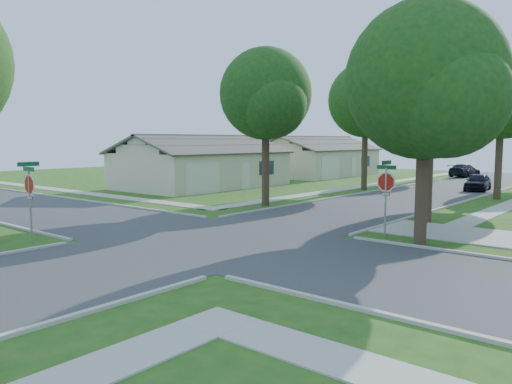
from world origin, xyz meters
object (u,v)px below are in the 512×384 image
at_px(stop_sign_ne, 386,185).
at_px(tree_w_mid, 367,104).
at_px(tree_e_near, 432,98).
at_px(tree_w_far, 430,122).
at_px(house_nw_far, 317,161).
at_px(house_nw_near, 203,168).
at_px(tree_w_near, 266,98).
at_px(car_curb_east, 478,182).
at_px(car_curb_west, 464,170).
at_px(stop_sign_sw, 29,188).
at_px(tree_ne_corner, 427,88).
at_px(tree_e_mid, 503,100).

distance_m(stop_sign_ne, tree_w_mid, 19.31).
relative_size(tree_e_near, tree_w_far, 1.03).
bearing_deg(house_nw_far, stop_sign_ne, -52.84).
height_order(tree_e_near, house_nw_near, tree_e_near).
bearing_deg(tree_w_near, car_curb_east, 68.52).
bearing_deg(stop_sign_ne, tree_e_near, 89.32).
relative_size(stop_sign_ne, house_nw_far, 0.22).
xyz_separation_m(stop_sign_ne, house_nw_far, (-20.69, 27.30, -0.51)).
height_order(tree_w_far, car_curb_west, tree_w_far).
bearing_deg(stop_sign_sw, tree_ne_corner, 38.84).
bearing_deg(tree_e_near, house_nw_near, 163.89).
bearing_deg(car_curb_west, tree_e_near, 109.58).
height_order(tree_w_mid, house_nw_far, tree_w_mid).
bearing_deg(tree_w_mid, stop_sign_sw, -90.13).
relative_size(tree_e_near, tree_w_near, 0.92).
height_order(tree_w_near, car_curb_east, tree_w_near).
distance_m(tree_w_near, tree_w_mid, 12.01).
distance_m(tree_e_near, tree_w_far, 26.71).
height_order(car_curb_east, car_curb_west, car_curb_west).
bearing_deg(stop_sign_ne, house_nw_far, 127.16).
distance_m(tree_w_near, house_nw_near, 13.63).
relative_size(tree_e_mid, tree_w_mid, 0.96).
xyz_separation_m(tree_w_near, car_curb_west, (1.44, 31.02, -5.45)).
height_order(tree_w_far, tree_ne_corner, tree_ne_corner).
xyz_separation_m(house_nw_near, car_curb_east, (18.08, 11.11, -0.86)).
relative_size(stop_sign_ne, tree_w_near, 0.33).
relative_size(house_nw_near, house_nw_far, 1.00).
bearing_deg(tree_ne_corner, house_nw_far, 128.81).
xyz_separation_m(tree_w_far, car_curb_west, (1.45, 6.02, -4.84)).
relative_size(tree_e_near, car_curb_east, 2.16).
height_order(stop_sign_sw, tree_e_near, tree_e_near).
distance_m(tree_w_near, car_curb_west, 31.53).
distance_m(tree_w_mid, tree_ne_corner, 20.10).
height_order(tree_e_mid, tree_ne_corner, tree_e_mid).
bearing_deg(tree_w_mid, tree_ne_corner, -56.78).
xyz_separation_m(stop_sign_sw, tree_e_mid, (9.46, 25.71, 4.22)).
distance_m(tree_ne_corner, house_nw_far, 35.90).
bearing_deg(tree_w_far, tree_ne_corner, -69.72).
height_order(house_nw_far, car_curb_west, house_nw_far).
bearing_deg(stop_sign_ne, tree_ne_corner, -16.55).
height_order(tree_ne_corner, car_curb_east, tree_ne_corner).
distance_m(stop_sign_sw, tree_w_mid, 26.09).
relative_size(car_curb_east, car_curb_west, 0.83).
bearing_deg(house_nw_near, tree_e_near, -16.11).
relative_size(tree_w_far, car_curb_west, 1.75).
relative_size(tree_w_near, tree_w_mid, 0.94).
bearing_deg(car_curb_east, tree_w_mid, -149.43).
distance_m(tree_ne_corner, house_nw_near, 25.15).
bearing_deg(house_nw_near, house_nw_far, 90.00).
xyz_separation_m(stop_sign_sw, tree_w_near, (0.06, 13.71, 4.08)).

